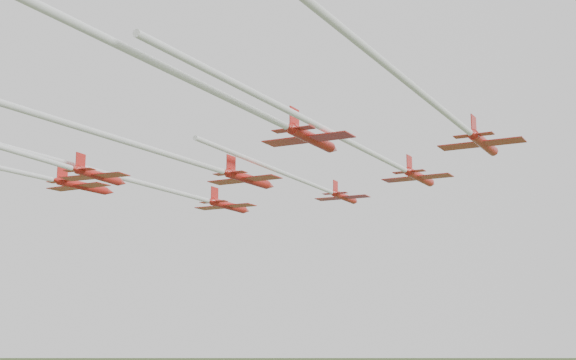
# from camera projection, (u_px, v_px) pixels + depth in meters

# --- Properties ---
(jet_lead) EXTENTS (17.44, 43.17, 2.35)m
(jet_lead) POSITION_uv_depth(u_px,v_px,m) (315.00, 186.00, 107.03)
(jet_lead) COLOR red
(jet_row2_left) EXTENTS (21.24, 50.09, 2.64)m
(jet_row2_left) POSITION_uv_depth(u_px,v_px,m) (178.00, 193.00, 103.13)
(jet_row2_left) COLOR red
(jet_row2_right) EXTENTS (25.18, 57.81, 2.60)m
(jet_row2_right) POSITION_uv_depth(u_px,v_px,m) (371.00, 152.00, 86.70)
(jet_row2_right) COLOR red
(jet_row3_mid) EXTENTS (24.91, 54.48, 2.58)m
(jet_row3_mid) POSITION_uv_depth(u_px,v_px,m) (169.00, 155.00, 79.40)
(jet_row3_mid) COLOR red
(jet_row3_right) EXTENTS (19.87, 45.50, 2.54)m
(jet_row3_right) POSITION_uv_depth(u_px,v_px,m) (453.00, 118.00, 71.58)
(jet_row3_right) COLOR red
(jet_row4_right) EXTENTS (27.05, 64.72, 2.70)m
(jet_row4_right) POSITION_uv_depth(u_px,v_px,m) (208.00, 88.00, 62.22)
(jet_row4_right) COLOR red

